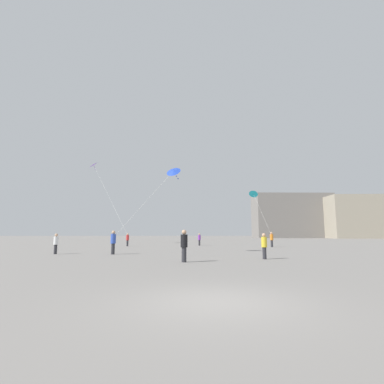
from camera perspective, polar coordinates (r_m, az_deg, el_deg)
ground_plane at (r=7.76m, az=4.62°, el=-20.55°), size 300.00×300.00×0.00m
person_in_white at (r=26.18m, az=-24.95°, el=-8.94°), size 0.35×0.35×1.63m
person_in_black at (r=17.38m, az=-1.55°, el=-10.13°), size 0.41×0.41×1.87m
person_in_blue at (r=24.32m, az=-15.07°, el=-9.23°), size 0.40×0.40×1.86m
person_in_yellow at (r=19.89m, az=13.86°, el=-9.94°), size 0.36×0.36×1.66m
person_in_purple at (r=39.11m, az=1.44°, el=-9.09°), size 0.35×0.35×1.60m
person_in_orange at (r=36.47m, az=15.23°, el=-8.77°), size 0.39×0.39×1.77m
person_in_red at (r=38.29m, az=-12.43°, el=-8.93°), size 0.35×0.35×1.61m
kite_violet_delta at (r=47.74m, az=-18.52°, el=4.89°), size 7.72×8.02×11.16m
kite_cobalt_diamond at (r=25.40m, az=-3.67°, el=4.02°), size 5.44×1.87×6.16m
kite_cyan_diamond at (r=44.64m, az=11.88°, el=-0.36°), size 1.67×8.93×6.66m
building_left_hall at (r=102.15m, az=18.81°, el=-4.43°), size 24.64×10.24×14.21m
building_centre_hall at (r=102.43m, az=30.01°, el=-4.24°), size 20.59×12.47×12.68m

